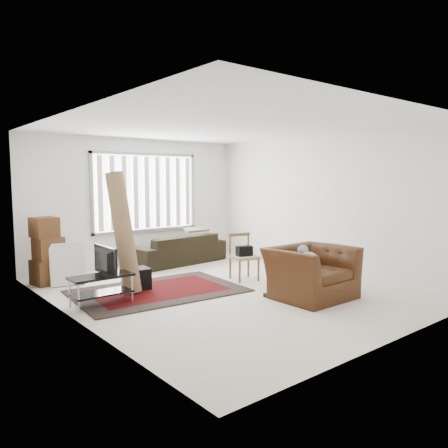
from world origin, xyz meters
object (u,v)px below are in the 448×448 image
object	(u,v)px
sofa	(178,244)
armchair	(311,269)
moving_boxes	(47,253)
tv_stand	(101,284)
side_chair	(244,255)

from	to	relation	value
sofa	armchair	distance (m)	3.66
moving_boxes	tv_stand	bearing A→B (deg)	-83.81
tv_stand	side_chair	size ratio (longest dim) A/B	1.07
tv_stand	armchair	xyz separation A→B (m)	(2.71, -1.66, 0.13)
side_chair	armchair	world-z (taller)	armchair
side_chair	armchair	xyz separation A→B (m)	(0.00, -1.57, -0.01)
moving_boxes	sofa	distance (m)	2.83
tv_stand	moving_boxes	bearing A→B (deg)	96.19
armchair	moving_boxes	bearing A→B (deg)	129.70
sofa	armchair	bearing A→B (deg)	86.23
sofa	moving_boxes	bearing A→B (deg)	-1.81
sofa	armchair	xyz separation A→B (m)	(0.08, -3.65, 0.04)
tv_stand	moving_boxes	distance (m)	1.86
sofa	tv_stand	bearing A→B (deg)	32.12
tv_stand	side_chair	world-z (taller)	side_chair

